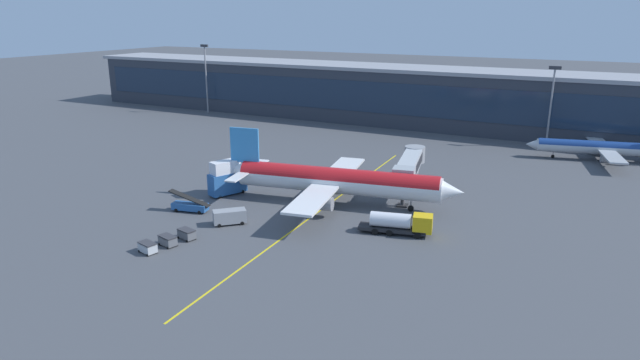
{
  "coord_description": "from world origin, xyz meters",
  "views": [
    {
      "loc": [
        43.79,
        -76.2,
        31.48
      ],
      "look_at": [
        2.3,
        3.17,
        4.5
      ],
      "focal_mm": 31.22,
      "sensor_mm": 36.0,
      "label": 1
    }
  ],
  "objects_px": {
    "fuel_tanker": "(400,223)",
    "baggage_cart_0": "(148,247)",
    "catering_lift": "(227,178)",
    "baggage_cart_2": "(187,234)",
    "belt_loader": "(190,206)",
    "crew_van": "(229,216)",
    "baggage_cart_1": "(168,240)",
    "commuter_jet_far": "(601,148)",
    "main_airliner": "(336,181)"
  },
  "relations": [
    {
      "from": "fuel_tanker",
      "to": "baggage_cart_0",
      "type": "xyz_separation_m",
      "value": [
        -28.32,
        -22.34,
        -0.96
      ]
    },
    {
      "from": "baggage_cart_0",
      "to": "catering_lift",
      "type": "bearing_deg",
      "value": 102.55
    },
    {
      "from": "fuel_tanker",
      "to": "baggage_cart_2",
      "type": "relative_size",
      "value": 3.77
    },
    {
      "from": "baggage_cart_0",
      "to": "baggage_cart_2",
      "type": "xyz_separation_m",
      "value": [
        1.54,
        6.21,
        0.0
      ]
    },
    {
      "from": "belt_loader",
      "to": "crew_van",
      "type": "height_order",
      "value": "belt_loader"
    },
    {
      "from": "baggage_cart_1",
      "to": "commuter_jet_far",
      "type": "bearing_deg",
      "value": 56.97
    },
    {
      "from": "main_airliner",
      "to": "catering_lift",
      "type": "xyz_separation_m",
      "value": [
        -19.58,
        -4.47,
        -1.11
      ]
    },
    {
      "from": "belt_loader",
      "to": "baggage_cart_1",
      "type": "relative_size",
      "value": 2.39
    },
    {
      "from": "baggage_cart_1",
      "to": "belt_loader",
      "type": "bearing_deg",
      "value": 117.68
    },
    {
      "from": "main_airliner",
      "to": "fuel_tanker",
      "type": "bearing_deg",
      "value": -28.57
    },
    {
      "from": "fuel_tanker",
      "to": "main_airliner",
      "type": "bearing_deg",
      "value": 151.43
    },
    {
      "from": "main_airliner",
      "to": "baggage_cart_2",
      "type": "bearing_deg",
      "value": -117.15
    },
    {
      "from": "baggage_cart_0",
      "to": "belt_loader",
      "type": "bearing_deg",
      "value": 110.36
    },
    {
      "from": "fuel_tanker",
      "to": "commuter_jet_far",
      "type": "distance_m",
      "value": 65.92
    },
    {
      "from": "fuel_tanker",
      "to": "baggage_cart_2",
      "type": "height_order",
      "value": "fuel_tanker"
    },
    {
      "from": "baggage_cart_2",
      "to": "commuter_jet_far",
      "type": "distance_m",
      "value": 92.84
    },
    {
      "from": "belt_loader",
      "to": "commuter_jet_far",
      "type": "bearing_deg",
      "value": 49.07
    },
    {
      "from": "catering_lift",
      "to": "baggage_cart_1",
      "type": "xyz_separation_m",
      "value": [
        6.5,
        -22.64,
        -2.28
      ]
    },
    {
      "from": "crew_van",
      "to": "commuter_jet_far",
      "type": "bearing_deg",
      "value": 54.52
    },
    {
      "from": "catering_lift",
      "to": "baggage_cart_0",
      "type": "xyz_separation_m",
      "value": [
        5.73,
        -25.75,
        -2.28
      ]
    },
    {
      "from": "fuel_tanker",
      "to": "crew_van",
      "type": "xyz_separation_m",
      "value": [
        -24.9,
        -8.46,
        -0.43
      ]
    },
    {
      "from": "catering_lift",
      "to": "baggage_cart_2",
      "type": "height_order",
      "value": "catering_lift"
    },
    {
      "from": "crew_van",
      "to": "baggage_cart_1",
      "type": "relative_size",
      "value": 1.72
    },
    {
      "from": "belt_loader",
      "to": "crew_van",
      "type": "bearing_deg",
      "value": -10.74
    },
    {
      "from": "belt_loader",
      "to": "fuel_tanker",
      "type": "bearing_deg",
      "value": 11.12
    },
    {
      "from": "baggage_cart_2",
      "to": "commuter_jet_far",
      "type": "relative_size",
      "value": 0.09
    },
    {
      "from": "crew_van",
      "to": "baggage_cart_0",
      "type": "relative_size",
      "value": 1.72
    },
    {
      "from": "belt_loader",
      "to": "catering_lift",
      "type": "distance_m",
      "value": 10.33
    },
    {
      "from": "baggage_cart_0",
      "to": "baggage_cart_2",
      "type": "relative_size",
      "value": 1.0
    },
    {
      "from": "belt_loader",
      "to": "crew_van",
      "type": "distance_m",
      "value": 9.39
    },
    {
      "from": "baggage_cart_0",
      "to": "baggage_cart_1",
      "type": "xyz_separation_m",
      "value": [
        0.77,
        3.11,
        0.0
      ]
    },
    {
      "from": "crew_van",
      "to": "baggage_cart_2",
      "type": "height_order",
      "value": "crew_van"
    },
    {
      "from": "fuel_tanker",
      "to": "belt_loader",
      "type": "distance_m",
      "value": 34.78
    },
    {
      "from": "catering_lift",
      "to": "commuter_jet_far",
      "type": "relative_size",
      "value": 0.23
    },
    {
      "from": "main_airliner",
      "to": "fuel_tanker",
      "type": "height_order",
      "value": "main_airliner"
    },
    {
      "from": "belt_loader",
      "to": "baggage_cart_2",
      "type": "distance_m",
      "value": 11.94
    },
    {
      "from": "baggage_cart_0",
      "to": "commuter_jet_far",
      "type": "relative_size",
      "value": 0.09
    },
    {
      "from": "crew_van",
      "to": "catering_lift",
      "type": "bearing_deg",
      "value": 127.65
    },
    {
      "from": "baggage_cart_2",
      "to": "crew_van",
      "type": "bearing_deg",
      "value": 76.22
    },
    {
      "from": "main_airliner",
      "to": "crew_van",
      "type": "distance_m",
      "value": 19.59
    },
    {
      "from": "catering_lift",
      "to": "commuter_jet_far",
      "type": "distance_m",
      "value": 82.34
    },
    {
      "from": "crew_van",
      "to": "catering_lift",
      "type": "height_order",
      "value": "catering_lift"
    },
    {
      "from": "catering_lift",
      "to": "baggage_cart_2",
      "type": "bearing_deg",
      "value": -69.58
    },
    {
      "from": "main_airliner",
      "to": "baggage_cart_2",
      "type": "height_order",
      "value": "main_airliner"
    },
    {
      "from": "baggage_cart_0",
      "to": "baggage_cart_1",
      "type": "distance_m",
      "value": 3.2
    },
    {
      "from": "fuel_tanker",
      "to": "baggage_cart_1",
      "type": "relative_size",
      "value": 3.77
    },
    {
      "from": "catering_lift",
      "to": "baggage_cart_2",
      "type": "xyz_separation_m",
      "value": [
        7.27,
        -19.54,
        -2.28
      ]
    },
    {
      "from": "main_airliner",
      "to": "baggage_cart_1",
      "type": "height_order",
      "value": "main_airliner"
    },
    {
      "from": "crew_van",
      "to": "main_airliner",
      "type": "bearing_deg",
      "value": 57.44
    },
    {
      "from": "baggage_cart_2",
      "to": "baggage_cart_0",
      "type": "bearing_deg",
      "value": -103.92
    }
  ]
}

